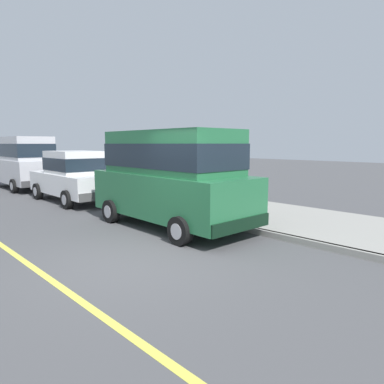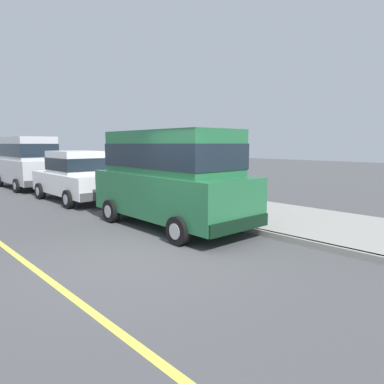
{
  "view_description": "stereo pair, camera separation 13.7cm",
  "coord_description": "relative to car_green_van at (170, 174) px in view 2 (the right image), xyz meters",
  "views": [
    {
      "loc": [
        -3.65,
        -5.35,
        2.18
      ],
      "look_at": [
        2.98,
        1.58,
        0.85
      ],
      "focal_mm": 32.43,
      "sensor_mm": 36.0,
      "label": 1
    },
    {
      "loc": [
        -3.55,
        -5.45,
        2.18
      ],
      "look_at": [
        2.98,
        1.58,
        0.85
      ],
      "focal_mm": 32.43,
      "sensor_mm": 36.0,
      "label": 2
    }
  ],
  "objects": [
    {
      "name": "ground_plane",
      "position": [
        -2.2,
        -1.57,
        -1.39
      ],
      "size": [
        80.0,
        80.0,
        0.0
      ],
      "primitive_type": "plane",
      "color": "#4C4C4F"
    },
    {
      "name": "car_silver_van",
      "position": [
        -0.03,
        11.1,
        0.0
      ],
      "size": [
        2.16,
        4.91,
        2.52
      ],
      "color": "#BCBCC1",
      "rests_on": "ground"
    },
    {
      "name": "curb",
      "position": [
        1.0,
        -1.57,
        -1.32
      ],
      "size": [
        0.16,
        64.0,
        0.14
      ],
      "primitive_type": "cube",
      "color": "gray",
      "rests_on": "ground"
    },
    {
      "name": "car_white_sedan",
      "position": [
        0.01,
        5.68,
        -0.41
      ],
      "size": [
        2.09,
        4.63,
        1.92
      ],
      "color": "white",
      "rests_on": "ground"
    },
    {
      "name": "car_green_van",
      "position": [
        0.0,
        0.0,
        0.0
      ],
      "size": [
        2.22,
        4.94,
        2.52
      ],
      "color": "#23663D",
      "rests_on": "ground"
    },
    {
      "name": "lane_centre_line",
      "position": [
        -3.8,
        -1.57,
        -1.39
      ],
      "size": [
        0.12,
        57.6,
        0.01
      ],
      "primitive_type": "cube",
      "color": "#E0D64C",
      "rests_on": "ground"
    },
    {
      "name": "dog_white",
      "position": [
        1.96,
        0.08,
        -0.97
      ],
      "size": [
        0.24,
        0.76,
        0.49
      ],
      "color": "white",
      "rests_on": "sidewalk"
    },
    {
      "name": "sidewalk",
      "position": [
        2.8,
        -1.57,
        -1.32
      ],
      "size": [
        3.6,
        64.0,
        0.14
      ],
      "primitive_type": "cube",
      "color": "#99968E",
      "rests_on": "ground"
    }
  ]
}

